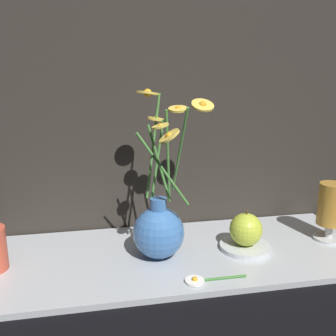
% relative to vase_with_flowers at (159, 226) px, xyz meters
% --- Properties ---
extents(ground_plane, '(6.00, 6.00, 0.00)m').
position_rel_vase_with_flowers_xyz_m(ground_plane, '(0.03, 0.01, -0.08)').
color(ground_plane, black).
extents(shelf, '(0.85, 0.31, 0.01)m').
position_rel_vase_with_flowers_xyz_m(shelf, '(0.03, 0.01, -0.07)').
color(shelf, '#B2B7BC').
rests_on(shelf, ground_plane).
extents(vase_with_flowers, '(0.17, 0.18, 0.34)m').
position_rel_vase_with_flowers_xyz_m(vase_with_flowers, '(0.00, 0.00, 0.00)').
color(vase_with_flowers, '#3F72B7').
rests_on(vase_with_flowers, shelf).
extents(tea_glass, '(0.07, 0.07, 0.13)m').
position_rel_vase_with_flowers_xyz_m(tea_glass, '(0.40, 0.01, 0.01)').
color(tea_glass, silver).
rests_on(tea_glass, shelf).
extents(saucer_plate, '(0.11, 0.11, 0.01)m').
position_rel_vase_with_flowers_xyz_m(saucer_plate, '(0.19, -0.00, -0.06)').
color(saucer_plate, silver).
rests_on(saucer_plate, shelf).
extents(orange_fruit, '(0.07, 0.07, 0.08)m').
position_rel_vase_with_flowers_xyz_m(orange_fruit, '(0.19, -0.00, -0.02)').
color(orange_fruit, '#B7C638').
rests_on(orange_fruit, saucer_plate).
extents(loose_daisy, '(0.12, 0.04, 0.01)m').
position_rel_vase_with_flowers_xyz_m(loose_daisy, '(0.06, -0.11, -0.07)').
color(loose_daisy, '#3D7A33').
rests_on(loose_daisy, shelf).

